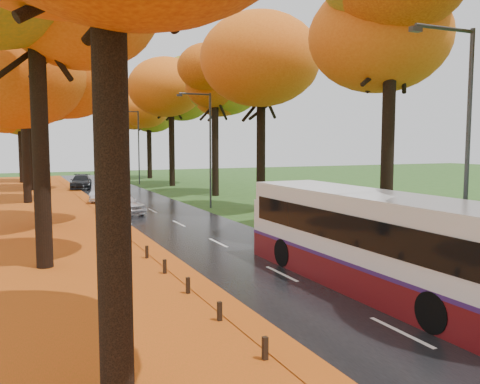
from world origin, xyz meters
TOP-DOWN VIEW (x-y plane):
  - road at (0.00, 25.00)m, footprint 6.50×90.00m
  - centre_line at (0.00, 25.00)m, footprint 0.12×90.00m
  - leaf_verge at (-9.00, 25.00)m, footprint 12.00×90.00m
  - leaf_drift at (-3.05, 25.00)m, footprint 0.90×90.00m
  - trees_left at (-7.18, 27.06)m, footprint 9.20×74.00m
  - trees_right at (7.19, 26.91)m, footprint 9.30×74.20m
  - bollard_row at (-3.70, 4.70)m, footprint 0.11×23.51m
  - streetlamp_near at (3.95, 8.00)m, footprint 2.45×0.18m
  - streetlamp_mid at (3.95, 30.00)m, footprint 2.45×0.18m
  - streetlamp_far at (3.95, 52.00)m, footprint 2.45×0.18m
  - bus at (1.82, 9.49)m, footprint 2.72×11.41m
  - car_white at (-2.22, 29.20)m, footprint 2.88×4.38m
  - car_silver at (-2.22, 36.87)m, footprint 2.41×4.07m
  - car_dark at (-2.35, 48.74)m, footprint 2.70×4.98m

SIDE VIEW (x-z plane):
  - leaf_verge at x=-9.00m, z-range 0.00..0.02m
  - road at x=0.00m, z-range 0.00..0.04m
  - leaf_drift at x=-3.05m, z-range 0.04..0.05m
  - centre_line at x=0.00m, z-range 0.04..0.05m
  - bollard_row at x=-3.70m, z-range 0.00..0.52m
  - car_silver at x=-2.22m, z-range 0.04..1.31m
  - car_dark at x=-2.35m, z-range 0.04..1.41m
  - car_white at x=-2.22m, z-range 0.04..1.43m
  - bus at x=1.82m, z-range 0.11..3.11m
  - streetlamp_near at x=3.95m, z-range 0.71..8.71m
  - streetlamp_mid at x=3.95m, z-range 0.71..8.71m
  - streetlamp_far at x=3.95m, z-range 0.71..8.71m
  - trees_left at x=-7.18m, z-range 2.59..16.48m
  - trees_right at x=7.19m, z-range 2.71..16.67m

